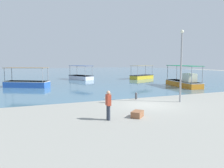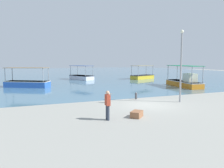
{
  "view_description": "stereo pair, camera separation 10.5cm",
  "coord_description": "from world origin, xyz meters",
  "px_view_note": "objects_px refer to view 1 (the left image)",
  "views": [
    {
      "loc": [
        -8.87,
        -14.27,
        3.36
      ],
      "look_at": [
        -1.04,
        4.75,
        1.19
      ],
      "focal_mm": 35.0,
      "sensor_mm": 36.0,
      "label": 1
    },
    {
      "loc": [
        -8.77,
        -14.31,
        3.36
      ],
      "look_at": [
        -1.04,
        4.75,
        1.19
      ],
      "focal_mm": 35.0,
      "sensor_mm": 36.0,
      "label": 2
    }
  ],
  "objects_px": {
    "fishing_boat_center": "(27,83)",
    "fishing_boat_near_left": "(142,76)",
    "pelican": "(108,98)",
    "fishing_boat_near_right": "(184,82)",
    "fishing_boat_outer": "(81,77)",
    "cargo_crate": "(137,114)",
    "fisherman_standing": "(108,104)",
    "lamp_post": "(181,62)",
    "mooring_bollard": "(136,96)"
  },
  "relations": [
    {
      "from": "fishing_boat_outer",
      "to": "pelican",
      "type": "distance_m",
      "value": 22.92
    },
    {
      "from": "fishing_boat_center",
      "to": "cargo_crate",
      "type": "bearing_deg",
      "value": -72.77
    },
    {
      "from": "fishing_boat_near_left",
      "to": "fishing_boat_near_right",
      "type": "relative_size",
      "value": 0.78
    },
    {
      "from": "lamp_post",
      "to": "fishing_boat_outer",
      "type": "bearing_deg",
      "value": 94.8
    },
    {
      "from": "fisherman_standing",
      "to": "cargo_crate",
      "type": "xyz_separation_m",
      "value": [
        1.84,
        -0.08,
        -0.72
      ]
    },
    {
      "from": "fishing_boat_near_left",
      "to": "fishing_boat_center",
      "type": "relative_size",
      "value": 0.89
    },
    {
      "from": "pelican",
      "to": "fisherman_standing",
      "type": "distance_m",
      "value": 5.19
    },
    {
      "from": "pelican",
      "to": "fishing_boat_center",
      "type": "bearing_deg",
      "value": 112.78
    },
    {
      "from": "fishing_boat_near_right",
      "to": "cargo_crate",
      "type": "xyz_separation_m",
      "value": [
        -13.22,
        -11.34,
        -0.48
      ]
    },
    {
      "from": "cargo_crate",
      "to": "fishing_boat_near_left",
      "type": "bearing_deg",
      "value": 59.35
    },
    {
      "from": "fishing_boat_near_left",
      "to": "fishing_boat_outer",
      "type": "height_order",
      "value": "fishing_boat_near_left"
    },
    {
      "from": "fishing_boat_center",
      "to": "cargo_crate",
      "type": "xyz_separation_m",
      "value": [
        5.81,
        -18.72,
        -0.36
      ]
    },
    {
      "from": "fishing_boat_near_right",
      "to": "cargo_crate",
      "type": "distance_m",
      "value": 17.43
    },
    {
      "from": "fishing_boat_center",
      "to": "fisherman_standing",
      "type": "distance_m",
      "value": 19.06
    },
    {
      "from": "fishing_boat_near_left",
      "to": "fisherman_standing",
      "type": "bearing_deg",
      "value": -123.81
    },
    {
      "from": "fishing_boat_near_left",
      "to": "pelican",
      "type": "height_order",
      "value": "fishing_boat_near_left"
    },
    {
      "from": "fishing_boat_near_right",
      "to": "fishing_boat_outer",
      "type": "bearing_deg",
      "value": 120.8
    },
    {
      "from": "fishing_boat_near_right",
      "to": "mooring_bollard",
      "type": "xyz_separation_m",
      "value": [
        -10.28,
        -5.8,
        -0.35
      ]
    },
    {
      "from": "fishing_boat_near_right",
      "to": "mooring_bollard",
      "type": "distance_m",
      "value": 11.81
    },
    {
      "from": "fishing_boat_near_left",
      "to": "fisherman_standing",
      "type": "relative_size",
      "value": 3.06
    },
    {
      "from": "fishing_boat_center",
      "to": "pelican",
      "type": "height_order",
      "value": "fishing_boat_center"
    },
    {
      "from": "fishing_boat_outer",
      "to": "cargo_crate",
      "type": "xyz_separation_m",
      "value": [
        -3.56,
        -27.55,
        -0.35
      ]
    },
    {
      "from": "fishing_boat_center",
      "to": "fishing_boat_near_left",
      "type": "bearing_deg",
      "value": 15.98
    },
    {
      "from": "lamp_post",
      "to": "fisherman_standing",
      "type": "xyz_separation_m",
      "value": [
        -7.47,
        -2.88,
        -2.37
      ]
    },
    {
      "from": "fishing_boat_near_right",
      "to": "fisherman_standing",
      "type": "xyz_separation_m",
      "value": [
        -15.06,
        -11.26,
        0.24
      ]
    },
    {
      "from": "fishing_boat_near_left",
      "to": "fisherman_standing",
      "type": "xyz_separation_m",
      "value": [
        -16.39,
        -24.47,
        0.37
      ]
    },
    {
      "from": "fishing_boat_outer",
      "to": "pelican",
      "type": "relative_size",
      "value": 6.85
    },
    {
      "from": "pelican",
      "to": "mooring_bollard",
      "type": "distance_m",
      "value": 3.02
    },
    {
      "from": "pelican",
      "to": "mooring_bollard",
      "type": "relative_size",
      "value": 1.32
    },
    {
      "from": "pelican",
      "to": "mooring_bollard",
      "type": "height_order",
      "value": "pelican"
    },
    {
      "from": "mooring_bollard",
      "to": "cargo_crate",
      "type": "height_order",
      "value": "mooring_bollard"
    },
    {
      "from": "pelican",
      "to": "fisherman_standing",
      "type": "bearing_deg",
      "value": -110.82
    },
    {
      "from": "mooring_bollard",
      "to": "fisherman_standing",
      "type": "relative_size",
      "value": 0.36
    },
    {
      "from": "fishing_boat_outer",
      "to": "mooring_bollard",
      "type": "xyz_separation_m",
      "value": [
        -0.61,
        -22.01,
        -0.22
      ]
    },
    {
      "from": "fishing_boat_center",
      "to": "fishing_boat_near_right",
      "type": "bearing_deg",
      "value": -21.2
    },
    {
      "from": "lamp_post",
      "to": "fishing_boat_center",
      "type": "bearing_deg",
      "value": 125.96
    },
    {
      "from": "mooring_bollard",
      "to": "cargo_crate",
      "type": "bearing_deg",
      "value": -117.99
    },
    {
      "from": "fishing_boat_center",
      "to": "lamp_post",
      "type": "distance_m",
      "value": 19.66
    },
    {
      "from": "fishing_boat_near_left",
      "to": "cargo_crate",
      "type": "relative_size",
      "value": 5.97
    },
    {
      "from": "fishing_boat_near_right",
      "to": "lamp_post",
      "type": "distance_m",
      "value": 11.61
    },
    {
      "from": "fishing_boat_center",
      "to": "pelican",
      "type": "bearing_deg",
      "value": -67.22
    },
    {
      "from": "mooring_bollard",
      "to": "fisherman_standing",
      "type": "bearing_deg",
      "value": -131.22
    },
    {
      "from": "fishing_boat_near_left",
      "to": "cargo_crate",
      "type": "height_order",
      "value": "fishing_boat_near_left"
    },
    {
      "from": "fishing_boat_near_right",
      "to": "pelican",
      "type": "height_order",
      "value": "fishing_boat_near_right"
    },
    {
      "from": "fishing_boat_near_left",
      "to": "fishing_boat_center",
      "type": "distance_m",
      "value": 21.17
    },
    {
      "from": "fishing_boat_near_right",
      "to": "fishing_boat_center",
      "type": "bearing_deg",
      "value": 158.8
    },
    {
      "from": "cargo_crate",
      "to": "fisherman_standing",
      "type": "bearing_deg",
      "value": 177.52
    },
    {
      "from": "pelican",
      "to": "fishing_boat_near_right",
      "type": "bearing_deg",
      "value": 25.95
    },
    {
      "from": "fishing_boat_near_left",
      "to": "mooring_bollard",
      "type": "height_order",
      "value": "fishing_boat_near_left"
    },
    {
      "from": "fishing_boat_near_left",
      "to": "fishing_boat_near_right",
      "type": "distance_m",
      "value": 13.28
    }
  ]
}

